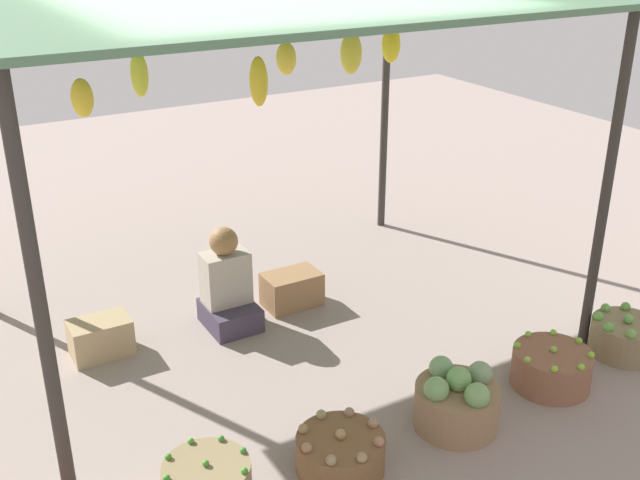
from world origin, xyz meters
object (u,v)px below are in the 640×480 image
object	(u,v)px
basket_cabbages	(457,401)
wooden_crate_stacked_rear	(292,289)
wooden_crate_near_vendor	(101,338)
vendor_person	(227,289)
basket_potatoes	(340,453)
basket_green_apples	(625,337)
basket_limes	(551,368)

from	to	relation	value
basket_cabbages	wooden_crate_stacked_rear	bearing A→B (deg)	94.15
wooden_crate_stacked_rear	wooden_crate_near_vendor	bearing A→B (deg)	179.07
vendor_person	basket_potatoes	xyz separation A→B (m)	(-0.12, -1.80, -0.19)
basket_potatoes	basket_green_apples	distance (m)	2.36
vendor_person	basket_cabbages	world-z (taller)	vendor_person
vendor_person	wooden_crate_stacked_rear	world-z (taller)	vendor_person
wooden_crate_near_vendor	wooden_crate_stacked_rear	size ratio (longest dim) A/B	0.94
basket_cabbages	wooden_crate_stacked_rear	distance (m)	1.86
basket_potatoes	basket_cabbages	world-z (taller)	basket_cabbages
basket_cabbages	basket_limes	bearing A→B (deg)	1.76
wooden_crate_near_vendor	basket_potatoes	bearing A→B (deg)	-66.04
wooden_crate_near_vendor	wooden_crate_stacked_rear	distance (m)	1.50
basket_cabbages	wooden_crate_stacked_rear	size ratio (longest dim) A/B	1.16
basket_potatoes	wooden_crate_stacked_rear	world-z (taller)	wooden_crate_stacked_rear
basket_limes	basket_green_apples	xyz separation A→B (m)	(0.74, 0.03, 0.00)
basket_limes	basket_green_apples	size ratio (longest dim) A/B	1.07
vendor_person	basket_potatoes	world-z (taller)	vendor_person
basket_potatoes	basket_limes	xyz separation A→B (m)	(1.62, 0.01, 0.02)
wooden_crate_stacked_rear	basket_green_apples	bearing A→B (deg)	-46.79
basket_green_apples	wooden_crate_stacked_rear	world-z (taller)	basket_green_apples
basket_potatoes	wooden_crate_stacked_rear	size ratio (longest dim) A/B	1.14
basket_potatoes	basket_green_apples	size ratio (longest dim) A/B	1.04
wooden_crate_near_vendor	vendor_person	bearing A→B (deg)	-3.63
basket_limes	wooden_crate_stacked_rear	xyz separation A→B (m)	(-0.95, 1.83, 0.01)
basket_cabbages	wooden_crate_near_vendor	world-z (taller)	basket_cabbages
vendor_person	wooden_crate_near_vendor	xyz separation A→B (m)	(-0.94, 0.06, -0.17)
basket_green_apples	wooden_crate_near_vendor	bearing A→B (deg)	150.25
wooden_crate_near_vendor	basket_limes	bearing A→B (deg)	-37.08
basket_potatoes	wooden_crate_stacked_rear	xyz separation A→B (m)	(0.67, 1.83, 0.03)
basket_cabbages	wooden_crate_near_vendor	bearing A→B (deg)	131.08
basket_green_apples	basket_potatoes	bearing A→B (deg)	-179.13
basket_cabbages	wooden_crate_near_vendor	size ratio (longest dim) A/B	1.24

